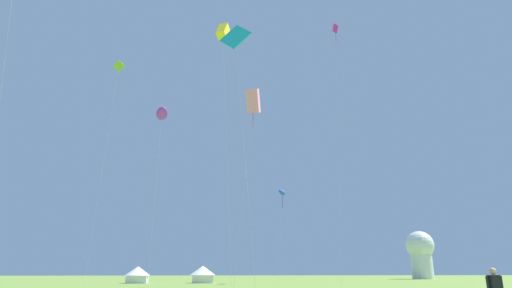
{
  "coord_description": "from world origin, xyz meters",
  "views": [
    {
      "loc": [
        -4.79,
        -4.66,
        1.6
      ],
      "look_at": [
        0.0,
        32.0,
        12.72
      ],
      "focal_mm": 29.9,
      "sensor_mm": 36.0,
      "label": 1
    }
  ],
  "objects_px": {
    "kite_yellow_box": "(223,32)",
    "festival_tent_left": "(138,274)",
    "kite_purple_parafoil": "(162,114)",
    "kite_lime_diamond": "(118,72)",
    "festival_tent_right": "(203,273)",
    "kite_magenta_diamond": "(336,40)",
    "kite_cyan_diamond": "(236,38)",
    "kite_blue_parafoil": "(282,193)",
    "kite_pink_box": "(253,101)",
    "observatory_dome": "(421,252)"
  },
  "relations": [
    {
      "from": "kite_pink_box",
      "to": "kite_cyan_diamond",
      "type": "xyz_separation_m",
      "value": [
        -2.84,
        -10.56,
        1.38
      ]
    },
    {
      "from": "kite_yellow_box",
      "to": "observatory_dome",
      "type": "xyz_separation_m",
      "value": [
        49.72,
        59.44,
        -18.13
      ]
    },
    {
      "from": "kite_lime_diamond",
      "to": "festival_tent_left",
      "type": "xyz_separation_m",
      "value": [
        5.03,
        3.2,
        -30.79
      ]
    },
    {
      "from": "kite_cyan_diamond",
      "to": "festival_tent_right",
      "type": "height_order",
      "value": "kite_cyan_diamond"
    },
    {
      "from": "kite_cyan_diamond",
      "to": "kite_magenta_diamond",
      "type": "bearing_deg",
      "value": 50.62
    },
    {
      "from": "kite_pink_box",
      "to": "festival_tent_left",
      "type": "distance_m",
      "value": 33.31
    },
    {
      "from": "festival_tent_left",
      "to": "festival_tent_right",
      "type": "bearing_deg",
      "value": 0.0
    },
    {
      "from": "festival_tent_left",
      "to": "kite_lime_diamond",
      "type": "bearing_deg",
      "value": -147.54
    },
    {
      "from": "kite_cyan_diamond",
      "to": "kite_lime_diamond",
      "type": "xyz_separation_m",
      "value": [
        -16.3,
        31.39,
        11.16
      ]
    },
    {
      "from": "kite_yellow_box",
      "to": "kite_magenta_diamond",
      "type": "distance_m",
      "value": 23.85
    },
    {
      "from": "festival_tent_left",
      "to": "kite_purple_parafoil",
      "type": "bearing_deg",
      "value": -78.47
    },
    {
      "from": "kite_lime_diamond",
      "to": "festival_tent_left",
      "type": "distance_m",
      "value": 31.36
    },
    {
      "from": "kite_blue_parafoil",
      "to": "observatory_dome",
      "type": "height_order",
      "value": "kite_blue_parafoil"
    },
    {
      "from": "kite_lime_diamond",
      "to": "festival_tent_left",
      "type": "bearing_deg",
      "value": 32.46
    },
    {
      "from": "kite_pink_box",
      "to": "kite_blue_parafoil",
      "type": "relative_size",
      "value": 1.54
    },
    {
      "from": "kite_cyan_diamond",
      "to": "kite_lime_diamond",
      "type": "height_order",
      "value": "kite_lime_diamond"
    },
    {
      "from": "kite_pink_box",
      "to": "kite_yellow_box",
      "type": "bearing_deg",
      "value": -121.32
    },
    {
      "from": "kite_magenta_diamond",
      "to": "kite_cyan_diamond",
      "type": "relative_size",
      "value": 1.59
    },
    {
      "from": "kite_yellow_box",
      "to": "kite_purple_parafoil",
      "type": "bearing_deg",
      "value": 119.95
    },
    {
      "from": "kite_yellow_box",
      "to": "kite_lime_diamond",
      "type": "bearing_deg",
      "value": 119.67
    },
    {
      "from": "kite_lime_diamond",
      "to": "kite_pink_box",
      "type": "bearing_deg",
      "value": -47.43
    },
    {
      "from": "kite_lime_diamond",
      "to": "festival_tent_right",
      "type": "relative_size",
      "value": 8.97
    },
    {
      "from": "kite_purple_parafoil",
      "to": "kite_lime_diamond",
      "type": "height_order",
      "value": "kite_lime_diamond"
    },
    {
      "from": "kite_yellow_box",
      "to": "festival_tent_left",
      "type": "height_order",
      "value": "kite_yellow_box"
    },
    {
      "from": "kite_pink_box",
      "to": "observatory_dome",
      "type": "distance_m",
      "value": 71.65
    },
    {
      "from": "kite_cyan_diamond",
      "to": "kite_blue_parafoil",
      "type": "distance_m",
      "value": 32.72
    },
    {
      "from": "kite_pink_box",
      "to": "kite_cyan_diamond",
      "type": "height_order",
      "value": "kite_cyan_diamond"
    },
    {
      "from": "festival_tent_left",
      "to": "festival_tent_right",
      "type": "height_order",
      "value": "festival_tent_right"
    },
    {
      "from": "kite_cyan_diamond",
      "to": "kite_purple_parafoil",
      "type": "relative_size",
      "value": 1.12
    },
    {
      "from": "kite_magenta_diamond",
      "to": "kite_purple_parafoil",
      "type": "xyz_separation_m",
      "value": [
        -23.06,
        -3.42,
        -13.51
      ]
    },
    {
      "from": "kite_pink_box",
      "to": "kite_lime_diamond",
      "type": "relative_size",
      "value": 0.62
    },
    {
      "from": "kite_lime_diamond",
      "to": "kite_yellow_box",
      "type": "bearing_deg",
      "value": -60.33
    },
    {
      "from": "kite_blue_parafoil",
      "to": "kite_magenta_diamond",
      "type": "bearing_deg",
      "value": -61.97
    },
    {
      "from": "festival_tent_left",
      "to": "festival_tent_right",
      "type": "distance_m",
      "value": 9.5
    },
    {
      "from": "kite_lime_diamond",
      "to": "festival_tent_right",
      "type": "xyz_separation_m",
      "value": [
        14.53,
        3.2,
        -30.73
      ]
    },
    {
      "from": "kite_magenta_diamond",
      "to": "kite_cyan_diamond",
      "type": "bearing_deg",
      "value": -129.38
    },
    {
      "from": "kite_cyan_diamond",
      "to": "festival_tent_left",
      "type": "bearing_deg",
      "value": 108.03
    },
    {
      "from": "kite_yellow_box",
      "to": "observatory_dome",
      "type": "distance_m",
      "value": 79.58
    },
    {
      "from": "kite_yellow_box",
      "to": "kite_purple_parafoil",
      "type": "distance_m",
      "value": 13.79
    },
    {
      "from": "kite_magenta_diamond",
      "to": "festival_tent_left",
      "type": "height_order",
      "value": "kite_magenta_diamond"
    },
    {
      "from": "kite_purple_parafoil",
      "to": "kite_magenta_diamond",
      "type": "bearing_deg",
      "value": 8.45
    },
    {
      "from": "kite_magenta_diamond",
      "to": "festival_tent_right",
      "type": "distance_m",
      "value": 39.32
    },
    {
      "from": "kite_magenta_diamond",
      "to": "kite_lime_diamond",
      "type": "bearing_deg",
      "value": 158.92
    },
    {
      "from": "kite_purple_parafoil",
      "to": "kite_blue_parafoil",
      "type": "height_order",
      "value": "kite_purple_parafoil"
    },
    {
      "from": "kite_lime_diamond",
      "to": "observatory_dome",
      "type": "bearing_deg",
      "value": 26.49
    },
    {
      "from": "kite_cyan_diamond",
      "to": "kite_lime_diamond",
      "type": "distance_m",
      "value": 37.09
    },
    {
      "from": "kite_cyan_diamond",
      "to": "festival_tent_left",
      "type": "xyz_separation_m",
      "value": [
        -11.26,
        34.6,
        -19.63
      ]
    },
    {
      "from": "kite_yellow_box",
      "to": "festival_tent_left",
      "type": "distance_m",
      "value": 39.25
    },
    {
      "from": "kite_purple_parafoil",
      "to": "kite_blue_parafoil",
      "type": "bearing_deg",
      "value": 40.44
    },
    {
      "from": "kite_magenta_diamond",
      "to": "festival_tent_left",
      "type": "relative_size",
      "value": 9.81
    }
  ]
}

